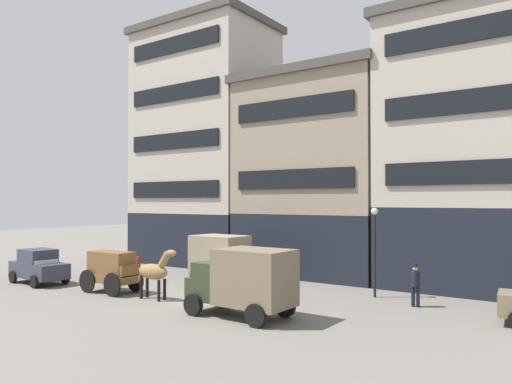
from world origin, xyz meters
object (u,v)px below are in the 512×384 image
object	(u,v)px
fire_hydrant_curbside	(139,262)
streetlamp_curbside	(375,239)
draft_horse	(155,271)
delivery_truck_far	(228,259)
delivery_truck_near	(242,280)
cargo_wagon	(112,269)
pedestrian_officer	(415,283)
sedan_dark	(39,266)

from	to	relation	value
fire_hydrant_curbside	streetlamp_curbside	bearing A→B (deg)	-0.42
draft_horse	delivery_truck_far	world-z (taller)	delivery_truck_far
draft_horse	delivery_truck_near	xyz separation A→B (m)	(5.18, -0.35, 0.15)
delivery_truck_far	delivery_truck_near	bearing A→B (deg)	-47.01
cargo_wagon	streetlamp_curbside	bearing A→B (deg)	29.72
delivery_truck_near	pedestrian_officer	world-z (taller)	delivery_truck_near
delivery_truck_near	pedestrian_officer	xyz separation A→B (m)	(4.89, 5.59, -0.44)
streetlamp_curbside	sedan_dark	bearing A→B (deg)	-157.33
cargo_wagon	draft_horse	distance (m)	2.95
delivery_truck_far	sedan_dark	distance (m)	10.33
draft_horse	sedan_dark	bearing A→B (deg)	-176.03
cargo_wagon	delivery_truck_far	bearing A→B (deg)	50.71
delivery_truck_near	sedan_dark	distance (m)	13.51
delivery_truck_far	cargo_wagon	bearing A→B (deg)	-129.29
streetlamp_curbside	fire_hydrant_curbside	size ratio (longest dim) A/B	4.96
delivery_truck_near	streetlamp_curbside	xyz separation A→B (m)	(2.74, 6.56, 1.25)
cargo_wagon	draft_horse	size ratio (longest dim) A/B	1.25
delivery_truck_near	streetlamp_curbside	distance (m)	7.22
sedan_dark	pedestrian_officer	bearing A→B (deg)	17.56
sedan_dark	fire_hydrant_curbside	world-z (taller)	sedan_dark
delivery_truck_far	sedan_dark	xyz separation A→B (m)	(-9.01, -5.03, -0.51)
delivery_truck_far	streetlamp_curbside	distance (m)	7.54
sedan_dark	cargo_wagon	bearing A→B (deg)	6.13
cargo_wagon	pedestrian_officer	world-z (taller)	cargo_wagon
delivery_truck_near	delivery_truck_far	xyz separation A→B (m)	(-4.48, 4.81, 0.00)
cargo_wagon	delivery_truck_far	world-z (taller)	delivery_truck_far
delivery_truck_far	fire_hydrant_curbside	bearing A→B (deg)	168.18
fire_hydrant_curbside	sedan_dark	bearing A→B (deg)	-90.66
cargo_wagon	draft_horse	bearing A→B (deg)	0.02
cargo_wagon	draft_horse	xyz separation A→B (m)	(2.95, 0.00, 0.12)
cargo_wagon	fire_hydrant_curbside	distance (m)	8.27
sedan_dark	streetlamp_curbside	xyz separation A→B (m)	(16.24, 6.78, 1.76)
cargo_wagon	sedan_dark	distance (m)	5.40
pedestrian_officer	draft_horse	bearing A→B (deg)	-152.51
delivery_truck_near	cargo_wagon	bearing A→B (deg)	177.52
cargo_wagon	streetlamp_curbside	xyz separation A→B (m)	(10.87, 6.21, 1.52)
draft_horse	fire_hydrant_curbside	bearing A→B (deg)	142.47
draft_horse	sedan_dark	distance (m)	8.34
draft_horse	streetlamp_curbside	xyz separation A→B (m)	(7.92, 6.21, 1.40)
cargo_wagon	sedan_dark	xyz separation A→B (m)	(-5.36, -0.58, -0.23)
pedestrian_officer	streetlamp_curbside	bearing A→B (deg)	155.79
streetlamp_curbside	fire_hydrant_curbside	bearing A→B (deg)	179.58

